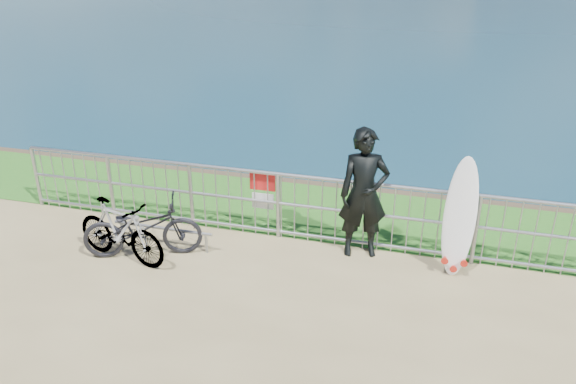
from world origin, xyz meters
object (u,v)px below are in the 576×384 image
(surfboard, at_px, (459,222))
(bicycle_near, at_px, (142,228))
(bicycle_far, at_px, (120,231))
(surfer, at_px, (364,194))

(surfboard, height_order, bicycle_near, surfboard)
(surfboard, bearing_deg, bicycle_far, -167.80)
(surfer, relative_size, bicycle_far, 1.24)
(bicycle_near, relative_size, bicycle_far, 1.10)
(surfer, bearing_deg, bicycle_near, -179.17)
(bicycle_near, bearing_deg, bicycle_far, 108.80)
(surfboard, bearing_deg, surfer, 174.45)
(surfboard, relative_size, bicycle_far, 1.07)
(surfer, height_order, bicycle_far, surfer)
(surfer, distance_m, bicycle_near, 3.34)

